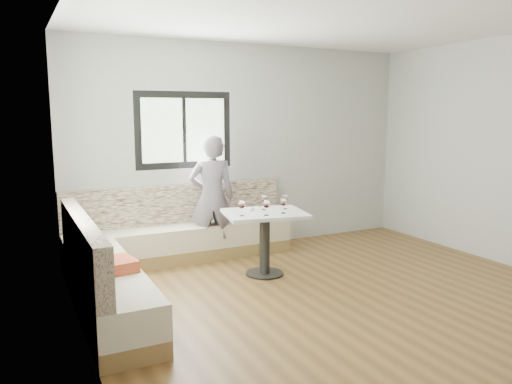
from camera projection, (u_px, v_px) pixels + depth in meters
room at (347, 162)px, 4.75m from camera, size 5.01×5.01×2.81m
banquette at (153, 251)px, 5.63m from camera, size 2.90×2.80×0.95m
table at (265, 228)px, 5.77m from camera, size 1.03×0.87×0.75m
person at (212, 198)px, 6.38m from camera, size 0.66×0.52×1.60m
olive_ramekin at (250, 209)px, 5.82m from camera, size 0.09×0.09×0.04m
wine_glass_a at (242, 205)px, 5.50m from camera, size 0.08×0.08×0.18m
wine_glass_b at (267, 204)px, 5.52m from camera, size 0.08×0.08×0.18m
wine_glass_c at (283, 202)px, 5.64m from camera, size 0.08×0.08×0.18m
wine_glass_d at (264, 199)px, 5.85m from camera, size 0.08×0.08×0.18m
wine_glass_e at (285, 198)px, 5.89m from camera, size 0.08×0.08×0.18m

